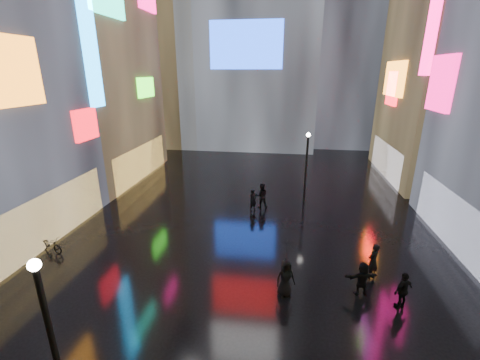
% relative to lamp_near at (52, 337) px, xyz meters
% --- Properties ---
extents(ground, '(140.00, 140.00, 0.00)m').
position_rel_lamp_near_xyz_m(ground, '(3.77, 14.85, -2.94)').
color(ground, black).
rests_on(ground, ground).
extents(building_left_far, '(10.28, 12.00, 22.00)m').
position_rel_lamp_near_xyz_m(building_left_far, '(-12.21, 20.85, 8.04)').
color(building_left_far, black).
rests_on(building_left_far, ground).
extents(building_right_far, '(10.28, 12.00, 28.00)m').
position_rel_lamp_near_xyz_m(building_right_far, '(19.75, 24.85, 11.03)').
color(building_right_far, black).
rests_on(building_right_far, ground).
extents(tower_flank_right, '(12.00, 12.00, 34.00)m').
position_rel_lamp_near_xyz_m(tower_flank_right, '(12.77, 40.85, 14.06)').
color(tower_flank_right, black).
rests_on(tower_flank_right, ground).
extents(tower_flank_left, '(10.00, 10.00, 26.00)m').
position_rel_lamp_near_xyz_m(tower_flank_left, '(-10.23, 36.85, 10.06)').
color(tower_flank_left, black).
rests_on(tower_flank_left, ground).
extents(lamp_near, '(0.30, 0.30, 5.20)m').
position_rel_lamp_near_xyz_m(lamp_near, '(0.00, 0.00, 0.00)').
color(lamp_near, black).
rests_on(lamp_near, ground).
extents(lamp_far, '(0.30, 0.30, 5.20)m').
position_rel_lamp_near_xyz_m(lamp_far, '(7.11, 17.19, 0.00)').
color(lamp_far, black).
rests_on(lamp_far, ground).
extents(pedestrian_3, '(1.02, 0.86, 1.63)m').
position_rel_lamp_near_xyz_m(pedestrian_3, '(10.59, 6.19, -2.13)').
color(pedestrian_3, black).
rests_on(pedestrian_3, ground).
extents(pedestrian_4, '(0.98, 0.82, 1.72)m').
position_rel_lamp_near_xyz_m(pedestrian_4, '(5.83, 6.25, -2.09)').
color(pedestrian_4, black).
rests_on(pedestrian_4, ground).
extents(pedestrian_5, '(1.52, 0.79, 1.56)m').
position_rel_lamp_near_xyz_m(pedestrian_5, '(9.12, 6.79, -2.16)').
color(pedestrian_5, black).
rests_on(pedestrian_5, ground).
extents(pedestrian_6, '(0.69, 0.68, 1.60)m').
position_rel_lamp_near_xyz_m(pedestrian_6, '(3.51, 14.90, -2.15)').
color(pedestrian_6, black).
rests_on(pedestrian_6, ground).
extents(pedestrian_7, '(1.00, 0.84, 1.81)m').
position_rel_lamp_near_xyz_m(pedestrian_7, '(4.03, 15.58, -2.04)').
color(pedestrian_7, black).
rests_on(pedestrian_7, ground).
extents(umbrella_2, '(1.39, 1.40, 0.90)m').
position_rel_lamp_near_xyz_m(umbrella_2, '(5.83, 6.25, -0.78)').
color(umbrella_2, black).
rests_on(umbrella_2, pedestrian_4).
extents(bicycle, '(1.77, 0.99, 0.88)m').
position_rel_lamp_near_xyz_m(bicycle, '(-6.73, 7.98, -2.50)').
color(bicycle, black).
rests_on(bicycle, ground).
extents(pedestrian_8, '(0.75, 0.75, 1.75)m').
position_rel_lamp_near_xyz_m(pedestrian_8, '(9.87, 8.15, -2.07)').
color(pedestrian_8, black).
rests_on(pedestrian_8, ground).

